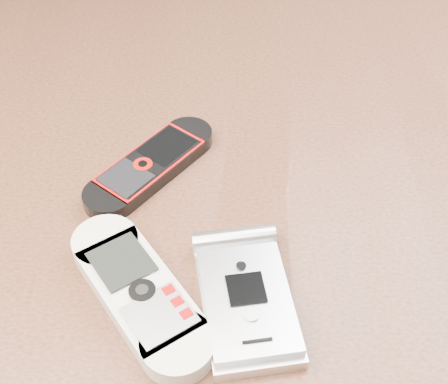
{
  "coord_description": "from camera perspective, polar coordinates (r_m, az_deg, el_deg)",
  "views": [
    {
      "loc": [
        0.01,
        -0.35,
        1.11
      ],
      "look_at": [
        0.01,
        0.0,
        0.76
      ],
      "focal_mm": 50.0,
      "sensor_mm": 36.0,
      "label": 1
    }
  ],
  "objects": [
    {
      "name": "nokia_black_red",
      "position": [
        0.53,
        -6.72,
        2.46
      ],
      "size": [
        0.12,
        0.13,
        0.01
      ],
      "primitive_type": "cube",
      "rotation": [
        0.0,
        0.0,
        -0.67
      ],
      "color": "black",
      "rests_on": "table"
    },
    {
      "name": "table",
      "position": [
        0.58,
        -0.49,
        -7.96
      ],
      "size": [
        1.2,
        0.8,
        0.75
      ],
      "color": "black",
      "rests_on": "ground"
    },
    {
      "name": "motorola_razr",
      "position": [
        0.43,
        2.08,
        -9.78
      ],
      "size": [
        0.08,
        0.13,
        0.02
      ],
      "primitive_type": "cube",
      "rotation": [
        0.0,
        0.0,
        0.16
      ],
      "color": "silver",
      "rests_on": "table"
    },
    {
      "name": "nokia_white",
      "position": [
        0.44,
        -7.76,
        -9.04
      ],
      "size": [
        0.13,
        0.15,
        0.02
      ],
      "primitive_type": "cube",
      "rotation": [
        0.0,
        0.0,
        0.61
      ],
      "color": "silver",
      "rests_on": "table"
    }
  ]
}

